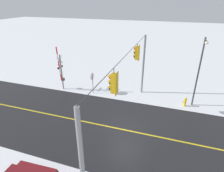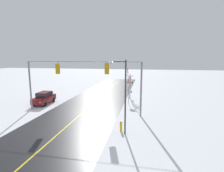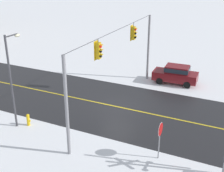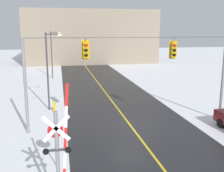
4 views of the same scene
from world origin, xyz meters
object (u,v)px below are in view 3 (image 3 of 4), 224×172
object	(u,v)px
parked_car_maroon	(176,74)
stop_sign	(160,133)
fire_hydrant	(28,119)
streetlamp_near	(12,73)

from	to	relation	value
parked_car_maroon	stop_sign	bearing A→B (deg)	-169.88
fire_hydrant	streetlamp_near	bearing A→B (deg)	109.23
fire_hydrant	parked_car_maroon	bearing A→B (deg)	-30.74
streetlamp_near	parked_car_maroon	bearing A→B (deg)	-32.52
stop_sign	streetlamp_near	distance (m)	10.40
parked_car_maroon	fire_hydrant	distance (m)	14.32
stop_sign	parked_car_maroon	size ratio (longest dim) A/B	0.55
stop_sign	fire_hydrant	bearing A→B (deg)	91.39
streetlamp_near	fire_hydrant	world-z (taller)	streetlamp_near
parked_car_maroon	streetlamp_near	world-z (taller)	streetlamp_near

